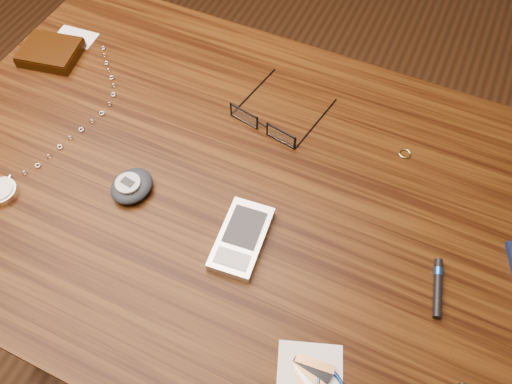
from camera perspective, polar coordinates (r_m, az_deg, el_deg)
ground at (r=1.47m, az=-2.04°, el=-15.47°), size 3.80×3.80×0.00m
desk at (r=0.87m, az=-3.31°, el=-2.64°), size 1.00×0.70×0.75m
wallet_and_card at (r=1.03m, az=-22.37°, el=14.60°), size 0.12×0.14×0.02m
eyeglasses at (r=0.84m, az=1.05°, el=7.83°), size 0.15×0.16×0.03m
gold_ring at (r=0.85m, az=16.64°, el=4.24°), size 0.02×0.02×0.00m
pocket_watch at (r=0.86m, az=-26.53°, el=0.71°), size 0.10×0.37×0.02m
pda_phone at (r=0.72m, az=-1.66°, el=-5.29°), size 0.08×0.12×0.02m
pedometer at (r=0.79m, az=-14.05°, el=0.70°), size 0.07×0.08×0.03m
black_blue_pen at (r=0.74m, az=20.07°, el=-10.03°), size 0.03×0.09×0.01m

